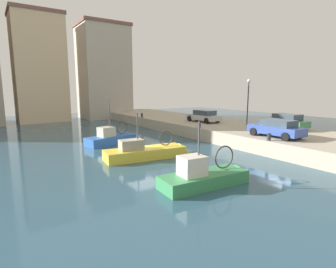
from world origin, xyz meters
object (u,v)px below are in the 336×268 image
(fishing_boat_blue, at_px, (114,142))
(mooring_bollard_south, at_px, (269,137))
(quay_streetlamp, at_px, (248,94))
(parked_car_silver, at_px, (204,116))
(parked_car_green, at_px, (286,121))
(fishing_boat_yellow, at_px, (150,156))
(fishing_boat_green, at_px, (208,182))
(parked_car_blue, at_px, (276,128))
(mooring_bollard_mid, at_px, (199,125))
(mooring_bollard_north, at_px, (142,115))

(fishing_boat_blue, relative_size, mooring_bollard_south, 10.25)
(quay_streetlamp, bearing_deg, fishing_boat_blue, 162.85)
(fishing_boat_blue, relative_size, parked_car_silver, 1.29)
(parked_car_green, bearing_deg, fishing_boat_yellow, 173.15)
(fishing_boat_yellow, height_order, mooring_bollard_south, fishing_boat_yellow)
(mooring_bollard_south, bearing_deg, quay_streetlamp, 50.45)
(quay_streetlamp, bearing_deg, fishing_boat_green, -146.57)
(fishing_boat_blue, bearing_deg, parked_car_blue, -47.72)
(fishing_boat_blue, xyz_separation_m, parked_car_green, (14.27, -8.14, 1.81))
(parked_car_blue, distance_m, parked_car_green, 5.30)
(mooring_bollard_south, xyz_separation_m, mooring_bollard_mid, (0.00, 8.00, 0.00))
(parked_car_blue, bearing_deg, mooring_bollard_south, -161.59)
(fishing_boat_green, bearing_deg, parked_car_green, 19.09)
(parked_car_blue, bearing_deg, fishing_boat_yellow, 156.89)
(fishing_boat_green, xyz_separation_m, mooring_bollard_north, (7.93, 22.12, 1.33))
(parked_car_silver, bearing_deg, mooring_bollard_south, -107.22)
(fishing_boat_blue, bearing_deg, parked_car_green, -29.70)
(mooring_bollard_south, bearing_deg, mooring_bollard_north, 90.00)
(fishing_boat_yellow, distance_m, fishing_boat_green, 6.68)
(fishing_boat_yellow, relative_size, parked_car_blue, 1.57)
(fishing_boat_blue, height_order, mooring_bollard_mid, fishing_boat_blue)
(fishing_boat_green, distance_m, parked_car_green, 15.32)
(fishing_boat_blue, xyz_separation_m, parked_car_blue, (9.49, -10.44, 1.80))
(fishing_boat_yellow, relative_size, mooring_bollard_north, 12.49)
(mooring_bollard_south, height_order, mooring_bollard_mid, same)
(mooring_bollard_south, distance_m, quay_streetlamp, 9.36)
(fishing_boat_green, distance_m, fishing_boat_blue, 13.12)
(fishing_boat_green, bearing_deg, fishing_boat_blue, 89.54)
(fishing_boat_yellow, relative_size, parked_car_green, 1.57)
(parked_car_green, bearing_deg, fishing_boat_green, -160.91)
(parked_car_green, bearing_deg, fishing_boat_blue, 150.30)
(fishing_boat_blue, xyz_separation_m, mooring_bollard_north, (7.82, 9.00, 1.34))
(mooring_bollard_south, distance_m, mooring_bollard_mid, 8.00)
(parked_car_green, height_order, mooring_bollard_south, parked_car_green)
(fishing_boat_green, relative_size, fishing_boat_blue, 1.01)
(mooring_bollard_north, bearing_deg, fishing_boat_green, -109.72)
(parked_car_blue, bearing_deg, mooring_bollard_mid, 102.68)
(fishing_boat_yellow, distance_m, mooring_bollard_mid, 8.54)
(fishing_boat_blue, distance_m, parked_car_silver, 11.51)
(mooring_bollard_south, relative_size, mooring_bollard_mid, 1.00)
(parked_car_green, relative_size, quay_streetlamp, 0.91)
(parked_car_blue, relative_size, mooring_bollard_mid, 7.98)
(fishing_boat_blue, bearing_deg, mooring_bollard_mid, -20.98)
(fishing_boat_blue, relative_size, mooring_bollard_mid, 10.25)
(parked_car_silver, distance_m, mooring_bollard_mid, 4.95)
(parked_car_green, xyz_separation_m, quay_streetlamp, (-0.80, 3.98, 2.51))
(quay_streetlamp, bearing_deg, mooring_bollard_south, -129.55)
(fishing_boat_blue, distance_m, quay_streetlamp, 14.75)
(quay_streetlamp, bearing_deg, parked_car_blue, -122.32)
(fishing_boat_yellow, bearing_deg, mooring_bollard_south, -30.63)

